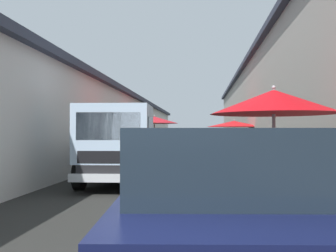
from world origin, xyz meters
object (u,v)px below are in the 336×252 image
(delivery_truck, at_px, (120,147))
(hatchback_car, at_px, (214,200))
(fruit_stall_far_left, at_px, (275,118))
(fruit_stall_near_right, at_px, (234,128))
(fruit_stall_near_left, at_px, (128,128))
(vendor_by_crates, at_px, (207,142))
(fruit_stall_mid_lane, at_px, (155,125))

(delivery_truck, bearing_deg, hatchback_car, -158.08)
(fruit_stall_far_left, xyz_separation_m, hatchback_car, (-2.66, 1.14, -0.93))
(fruit_stall_near_right, relative_size, fruit_stall_near_left, 1.20)
(fruit_stall_far_left, xyz_separation_m, vendor_by_crates, (12.26, 0.98, -0.76))
(fruit_stall_mid_lane, bearing_deg, fruit_stall_near_left, 177.86)
(vendor_by_crates, bearing_deg, fruit_stall_near_left, 152.57)
(fruit_stall_far_left, bearing_deg, delivery_truck, 48.75)
(fruit_stall_near_right, distance_m, delivery_truck, 10.54)
(fruit_stall_mid_lane, height_order, fruit_stall_near_left, fruit_stall_mid_lane)
(fruit_stall_near_right, bearing_deg, delivery_truck, 158.56)
(fruit_stall_mid_lane, distance_m, delivery_truck, 9.51)
(fruit_stall_mid_lane, distance_m, vendor_by_crates, 2.90)
(vendor_by_crates, bearing_deg, hatchback_car, 179.36)
(delivery_truck, relative_size, vendor_by_crates, 3.16)
(fruit_stall_near_right, height_order, delivery_truck, fruit_stall_near_right)
(hatchback_car, xyz_separation_m, vendor_by_crates, (14.92, -0.17, 0.17))
(fruit_stall_mid_lane, height_order, vendor_by_crates, fruit_stall_mid_lane)
(fruit_stall_far_left, distance_m, fruit_stall_near_right, 12.80)
(fruit_stall_mid_lane, bearing_deg, hatchback_car, -170.30)
(fruit_stall_near_left, bearing_deg, hatchback_car, -163.00)
(fruit_stall_far_left, relative_size, vendor_by_crates, 1.41)
(fruit_stall_near_right, bearing_deg, fruit_stall_near_left, 145.06)
(fruit_stall_far_left, bearing_deg, fruit_stall_near_left, 31.20)
(fruit_stall_mid_lane, distance_m, fruit_stall_near_left, 5.95)
(delivery_truck, distance_m, vendor_by_crates, 9.58)
(fruit_stall_near_right, relative_size, vendor_by_crates, 1.83)
(fruit_stall_near_left, bearing_deg, fruit_stall_far_left, -148.80)
(fruit_stall_mid_lane, relative_size, fruit_stall_near_right, 0.87)
(fruit_stall_mid_lane, relative_size, fruit_stall_far_left, 1.13)
(hatchback_car, bearing_deg, fruit_stall_far_left, -23.27)
(hatchback_car, height_order, vendor_by_crates, vendor_by_crates)
(fruit_stall_far_left, distance_m, vendor_by_crates, 12.32)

